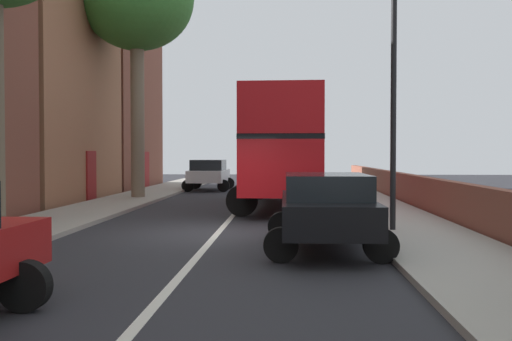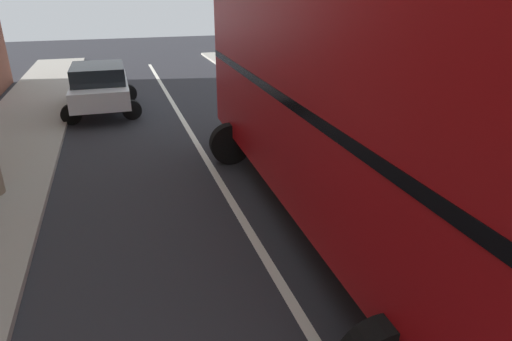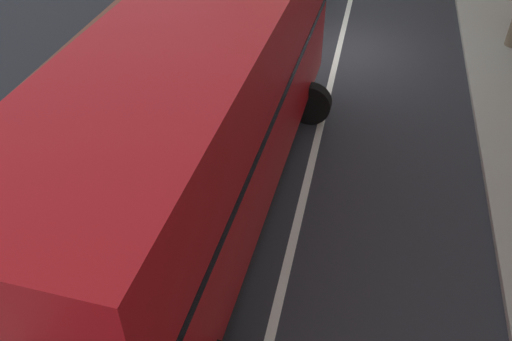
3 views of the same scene
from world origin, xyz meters
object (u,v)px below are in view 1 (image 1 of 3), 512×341
at_px(parked_car_black_right_3, 326,206).
at_px(street_tree_left_2, 137,0).
at_px(double_decker_bus, 286,144).
at_px(lamppost_right, 394,78).
at_px(parked_car_white_left_0, 209,173).

xyz_separation_m(parked_car_black_right_3, street_tree_left_2, (-7.23, 12.98, 7.66)).
relative_size(double_decker_bus, parked_car_black_right_3, 2.29).
distance_m(parked_car_black_right_3, lamppost_right, 4.21).
distance_m(double_decker_bus, street_tree_left_2, 9.47).
height_order(parked_car_black_right_3, lamppost_right, lamppost_right).
relative_size(parked_car_black_right_3, street_tree_left_2, 0.42).
height_order(parked_car_white_left_0, parked_car_black_right_3, parked_car_white_left_0).
bearing_deg(street_tree_left_2, parked_car_black_right_3, -60.89).
xyz_separation_m(parked_car_white_left_0, lamppost_right, (6.80, -16.95, 2.86)).
relative_size(parked_car_white_left_0, street_tree_left_2, 0.39).
distance_m(street_tree_left_2, lamppost_right, 14.65).
height_order(parked_car_black_right_3, street_tree_left_2, street_tree_left_2).
relative_size(double_decker_bus, parked_car_white_left_0, 2.48).
distance_m(parked_car_white_left_0, parked_car_black_right_3, 20.06).
height_order(street_tree_left_2, lamppost_right, street_tree_left_2).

